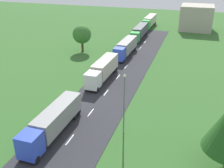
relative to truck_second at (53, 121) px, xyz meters
The scene contains 9 objects.
road 6.52m from the truck_second, 65.19° to the right, with size 10.00×140.00×0.06m, color #2B2B30.
truck_second is the anchor object (origin of this frame).
truck_third 19.39m from the truck_second, 89.75° to the left, with size 2.70×12.44×3.72m.
truck_fourth 35.40m from the truck_second, 89.29° to the left, with size 2.76×12.80×3.63m.
truck_fifth 52.47m from the truck_second, 89.84° to the left, with size 2.53×13.97×3.61m.
truck_sixth 68.96m from the truck_second, 89.90° to the left, with size 2.72×13.72×3.70m.
lamppost_second 9.79m from the truck_second, 19.50° to the left, with size 0.36×0.36×8.63m.
tree_pine 36.96m from the truck_second, 107.51° to the left, with size 4.73×4.73×6.93m.
distant_building 71.53m from the truck_second, 77.19° to the left, with size 10.46×10.14×8.21m, color #B2A899.
Camera 1 is at (14.10, 3.77, 21.26)m, focal length 42.98 mm.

